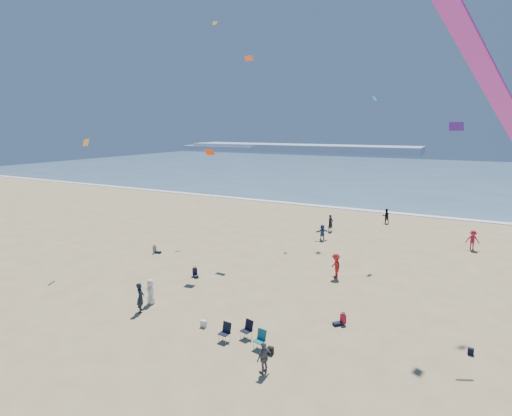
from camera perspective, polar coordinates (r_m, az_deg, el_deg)
The scene contains 12 objects.
ground at distance 18.81m, azimuth -19.01°, elevation -26.17°, with size 220.00×220.00×0.00m, color tan.
ocean at distance 106.03m, azimuth 21.53°, elevation 4.57°, with size 220.00×100.00×0.06m, color #476B84.
surf_line at distance 57.11m, azimuth 15.73°, elevation -0.34°, with size 220.00×1.20×0.08m, color white.
headland_far at distance 193.71m, azimuth 6.20°, elevation 8.53°, with size 110.00×20.00×3.20m, color #7A8EA8.
headland_near at distance 207.54m, azimuth -4.76°, elevation 8.58°, with size 40.00×14.00×2.00m, color #7A8EA8.
standing_flyers at distance 28.41m, azimuth 14.01°, elevation -10.41°, with size 26.04×45.85×1.88m.
seated_group at distance 24.25m, azimuth -6.76°, elevation -15.29°, with size 19.97×20.64×0.84m.
chair_cluster at distance 22.28m, azimuth -1.87°, elevation -17.55°, with size 2.67×1.49×1.00m.
white_tote at distance 24.11m, azimuth -7.50°, elevation -16.06°, with size 0.35×0.20×0.40m, color silver.
black_backpack at distance 21.49m, azimuth 2.08°, elevation -19.68°, with size 0.30×0.22×0.38m, color black.
navy_bag at distance 24.06m, azimuth 28.33°, elevation -17.58°, with size 0.28×0.18×0.34m, color black.
kites_aloft at distance 23.11m, azimuth 21.01°, elevation 21.53°, with size 39.02×43.67×28.24m.
Camera 1 is at (11.39, -9.82, 11.31)m, focal length 28.00 mm.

